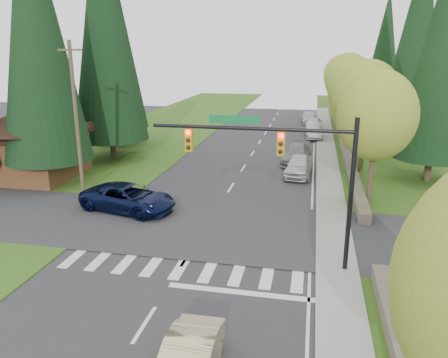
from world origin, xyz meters
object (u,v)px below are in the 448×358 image
(parked_car_a, at_px, (299,166))
(parked_car_c, at_px, (314,131))
(parked_car_e, at_px, (309,118))
(parked_car_b, at_px, (296,154))
(suv_navy, at_px, (128,198))
(parked_car_d, at_px, (314,123))

(parked_car_a, xyz_separation_m, parked_car_c, (1.01, 15.76, -0.00))
(parked_car_c, height_order, parked_car_e, parked_car_c)
(parked_car_b, relative_size, parked_car_c, 1.09)
(suv_navy, distance_m, parked_car_a, 13.91)
(parked_car_a, height_order, parked_car_d, parked_car_a)
(parked_car_a, distance_m, parked_car_c, 15.79)
(parked_car_b, height_order, parked_car_c, parked_car_c)
(parked_car_b, distance_m, parked_car_e, 22.27)
(parked_car_a, height_order, parked_car_b, parked_car_a)
(suv_navy, height_order, parked_car_c, suv_navy)
(parked_car_b, xyz_separation_m, parked_car_e, (0.75, 22.26, -0.06))
(suv_navy, relative_size, parked_car_d, 1.38)
(suv_navy, height_order, parked_car_a, suv_navy)
(parked_car_d, bearing_deg, parked_car_b, -88.40)
(suv_navy, height_order, parked_car_e, suv_navy)
(parked_car_a, relative_size, parked_car_b, 0.89)
(parked_car_d, xyz_separation_m, parked_car_e, (-0.65, 4.58, -0.02))
(parked_car_c, height_order, parked_car_d, parked_car_c)
(parked_car_a, height_order, parked_car_c, parked_car_a)
(parked_car_d, height_order, parked_car_e, parked_car_d)
(suv_navy, xyz_separation_m, parked_car_e, (10.14, 36.20, -0.11))
(parked_car_c, xyz_separation_m, parked_car_e, (-0.65, 10.56, -0.10))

